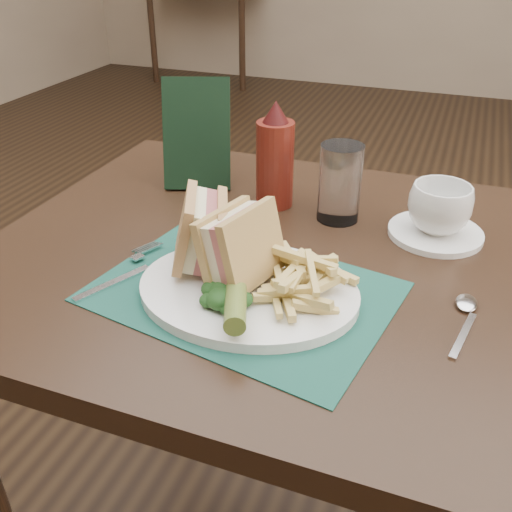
{
  "coord_description": "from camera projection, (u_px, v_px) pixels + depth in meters",
  "views": [
    {
      "loc": [
        0.23,
        -1.23,
        1.19
      ],
      "look_at": [
        0.0,
        -0.6,
        0.8
      ],
      "focal_mm": 40.0,
      "sensor_mm": 36.0,
      "label": 1
    }
  ],
  "objects": [
    {
      "name": "table_main",
      "position": [
        275.0,
        422.0,
        1.07
      ],
      "size": [
        0.9,
        0.75,
        0.75
      ],
      "primitive_type": null,
      "color": "black",
      "rests_on": "ground"
    },
    {
      "name": "coffee_cup",
      "position": [
        440.0,
        208.0,
        0.9
      ],
      "size": [
        0.14,
        0.14,
        0.08
      ],
      "primitive_type": "imported",
      "rotation": [
        0.0,
        0.0,
        0.94
      ],
      "color": "white",
      "rests_on": "saucer"
    },
    {
      "name": "sandwich_half_a",
      "position": [
        185.0,
        231.0,
        0.79
      ],
      "size": [
        0.11,
        0.13,
        0.11
      ],
      "primitive_type": null,
      "rotation": [
        0.0,
        0.24,
        0.41
      ],
      "color": "tan",
      "rests_on": "plate"
    },
    {
      "name": "spoon",
      "position": [
        465.0,
        322.0,
        0.72
      ],
      "size": [
        0.06,
        0.15,
        0.01
      ],
      "primitive_type": null,
      "rotation": [
        0.0,
        0.0,
        -0.2
      ],
      "color": "silver",
      "rests_on": "table_main"
    },
    {
      "name": "placemat",
      "position": [
        243.0,
        292.0,
        0.78
      ],
      "size": [
        0.43,
        0.34,
        0.0
      ],
      "primitive_type": "cube",
      "rotation": [
        0.0,
        0.0,
        -0.18
      ],
      "color": "#16483C",
      "rests_on": "table_main"
    },
    {
      "name": "check_presenter",
      "position": [
        197.0,
        134.0,
        1.05
      ],
      "size": [
        0.14,
        0.11,
        0.2
      ],
      "primitive_type": "cube",
      "rotation": [
        -0.31,
        0.0,
        0.34
      ],
      "color": "black",
      "rests_on": "table_main"
    },
    {
      "name": "fork",
      "position": [
        124.0,
        270.0,
        0.82
      ],
      "size": [
        0.1,
        0.17,
        0.01
      ],
      "primitive_type": null,
      "rotation": [
        0.0,
        0.0,
        -0.43
      ],
      "color": "silver",
      "rests_on": "placemat"
    },
    {
      "name": "table_bg_left",
      "position": [
        213.0,
        31.0,
        4.74
      ],
      "size": [
        0.9,
        0.75,
        0.75
      ],
      "primitive_type": null,
      "color": "black",
      "rests_on": "ground"
    },
    {
      "name": "pickle_spear",
      "position": [
        236.0,
        298.0,
        0.7
      ],
      "size": [
        0.07,
        0.12,
        0.03
      ],
      "primitive_type": "cylinder",
      "rotation": [
        1.54,
        0.0,
        0.37
      ],
      "color": "#526727",
      "rests_on": "plate"
    },
    {
      "name": "ketchup_bottle",
      "position": [
        275.0,
        155.0,
        0.97
      ],
      "size": [
        0.08,
        0.08,
        0.19
      ],
      "primitive_type": null,
      "rotation": [
        0.0,
        0.0,
        0.21
      ],
      "color": "#58170F",
      "rests_on": "table_main"
    },
    {
      "name": "saucer",
      "position": [
        435.0,
        233.0,
        0.92
      ],
      "size": [
        0.19,
        0.19,
        0.01
      ],
      "primitive_type": "cylinder",
      "rotation": [
        0.0,
        0.0,
        -0.32
      ],
      "color": "white",
      "rests_on": "table_main"
    },
    {
      "name": "wall_back",
      "position": [
        438.0,
        93.0,
        4.48
      ],
      "size": [
        6.0,
        0.0,
        6.0
      ],
      "primitive_type": "plane",
      "rotation": [
        1.57,
        0.0,
        0.0
      ],
      "color": "tan",
      "rests_on": "ground"
    },
    {
      "name": "plate",
      "position": [
        248.0,
        291.0,
        0.77
      ],
      "size": [
        0.31,
        0.26,
        0.01
      ],
      "primitive_type": null,
      "rotation": [
        0.0,
        0.0,
        0.05
      ],
      "color": "white",
      "rests_on": "placemat"
    },
    {
      "name": "floor",
      "position": [
        328.0,
        391.0,
        1.67
      ],
      "size": [
        7.0,
        7.0,
        0.0
      ],
      "primitive_type": "plane",
      "color": "black",
      "rests_on": "ground"
    },
    {
      "name": "fries_pile",
      "position": [
        301.0,
        272.0,
        0.75
      ],
      "size": [
        0.18,
        0.2,
        0.05
      ],
      "primitive_type": null,
      "color": "#D4BB6A",
      "rests_on": "plate"
    },
    {
      "name": "sandwich_half_b",
      "position": [
        228.0,
        241.0,
        0.76
      ],
      "size": [
        0.11,
        0.13,
        0.11
      ],
      "primitive_type": null,
      "rotation": [
        0.0,
        -0.24,
        -0.28
      ],
      "color": "tan",
      "rests_on": "plate"
    },
    {
      "name": "drinking_glass",
      "position": [
        340.0,
        183.0,
        0.94
      ],
      "size": [
        0.09,
        0.09,
        0.13
      ],
      "primitive_type": "cylinder",
      "rotation": [
        0.0,
        0.0,
        0.35
      ],
      "color": "white",
      "rests_on": "table_main"
    },
    {
      "name": "kale_garnish",
      "position": [
        234.0,
        297.0,
        0.72
      ],
      "size": [
        0.11,
        0.08,
        0.03
      ],
      "primitive_type": null,
      "color": "#143513",
      "rests_on": "plate"
    }
  ]
}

